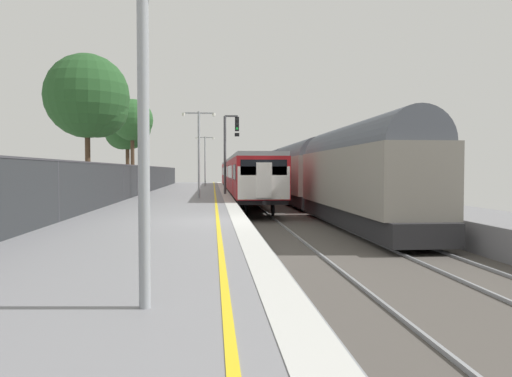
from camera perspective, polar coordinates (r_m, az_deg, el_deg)
ground at (r=16.86m, az=5.88°, el=-5.67°), size 17.40×110.00×1.21m
commuter_train_at_platform at (r=45.51m, az=-1.69°, el=1.58°), size 2.83×40.63×3.81m
freight_train_adjacent_track at (r=45.87m, az=3.32°, el=1.98°), size 2.60×61.41×4.72m
signal_gantry at (r=35.19m, az=-3.16°, el=4.96°), size 1.10×0.24×5.54m
platform_lamp_near at (r=6.23m, az=-12.80°, el=13.45°), size 2.00×0.20×4.81m
platform_lamp_mid at (r=30.21m, az=-6.55°, el=4.79°), size 2.00×0.20×5.20m
platform_lamp_far at (r=54.31m, az=-5.85°, el=3.65°), size 2.00×0.20×5.33m
platform_back_fence at (r=17.14m, az=-21.71°, el=-0.12°), size 0.07×99.00×2.01m
background_tree_left at (r=30.15m, az=-18.46°, el=9.64°), size 4.74×4.74×8.24m
background_tree_centre at (r=45.31m, az=-14.01°, el=7.42°), size 3.63×3.63×7.90m
background_tree_right at (r=49.60m, az=-14.66°, el=6.72°), size 4.52×4.52×8.17m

